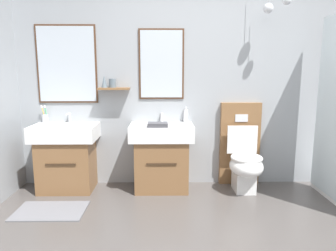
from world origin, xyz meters
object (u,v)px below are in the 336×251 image
object	(u,v)px
vanity_sink_right	(162,155)
soap_dispenser	(186,115)
toilet	(243,157)
vanity_sink_left	(67,155)
folded_hand_towel	(158,125)
toothbrush_cup	(45,118)

from	to	relation	value
vanity_sink_right	soap_dispenser	xyz separation A→B (m)	(0.29, 0.17, 0.44)
vanity_sink_right	toilet	distance (m)	0.95
vanity_sink_left	folded_hand_towel	size ratio (longest dim) A/B	3.50
soap_dispenser	vanity_sink_left	bearing A→B (deg)	-172.84
toilet	folded_hand_towel	xyz separation A→B (m)	(-0.99, -0.15, 0.42)
toilet	toothbrush_cup	distance (m)	2.38
toothbrush_cup	soap_dispenser	size ratio (longest dim) A/B	1.12
soap_dispenser	vanity_sink_right	bearing A→B (deg)	-148.97
toothbrush_cup	soap_dispenser	distance (m)	1.67
vanity_sink_left	soap_dispenser	bearing A→B (deg)	7.16
folded_hand_towel	soap_dispenser	bearing A→B (deg)	43.91
toilet	folded_hand_towel	distance (m)	1.08
toothbrush_cup	soap_dispenser	bearing A→B (deg)	0.36
toilet	soap_dispenser	size ratio (longest dim) A/B	5.38
vanity_sink_left	vanity_sink_right	world-z (taller)	same
toothbrush_cup	folded_hand_towel	bearing A→B (deg)	-12.92
vanity_sink_left	vanity_sink_right	size ratio (longest dim) A/B	1.00
vanity_sink_left	folded_hand_towel	bearing A→B (deg)	-7.70
vanity_sink_right	soap_dispenser	distance (m)	0.55
vanity_sink_right	toothbrush_cup	size ratio (longest dim) A/B	3.70
vanity_sink_left	folded_hand_towel	xyz separation A→B (m)	(1.06, -0.14, 0.38)
soap_dispenser	folded_hand_towel	xyz separation A→B (m)	(-0.33, -0.32, -0.06)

